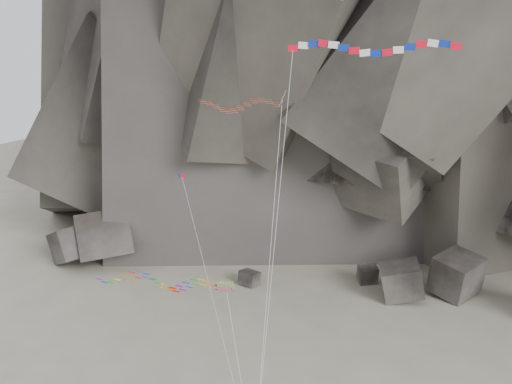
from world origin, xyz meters
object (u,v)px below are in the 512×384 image
(delta_kite, at_px, (235,104))
(pennant_kite, at_px, (195,232))
(banner_kite, at_px, (370,50))
(parafoil_kite, at_px, (154,280))

(delta_kite, height_order, pennant_kite, delta_kite)
(banner_kite, distance_m, parafoil_kite, 26.39)
(delta_kite, relative_size, banner_kite, 0.88)
(parafoil_kite, bearing_deg, delta_kite, 21.91)
(banner_kite, xyz_separation_m, parafoil_kite, (-17.60, -1.55, -19.60))
(delta_kite, xyz_separation_m, parafoil_kite, (-6.45, -3.48, -15.16))
(banner_kite, bearing_deg, pennant_kite, -166.17)
(banner_kite, xyz_separation_m, pennant_kite, (-12.45, -3.56, -13.97))
(banner_kite, height_order, parafoil_kite, banner_kite)
(delta_kite, relative_size, parafoil_kite, 1.52)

